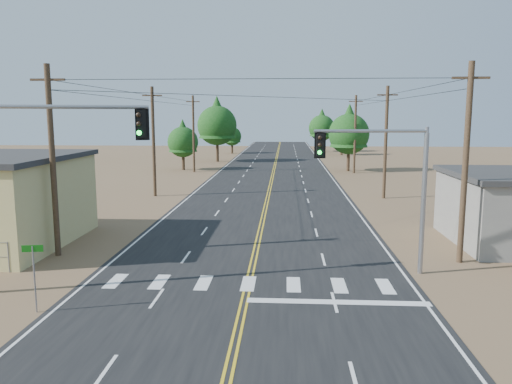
{
  "coord_description": "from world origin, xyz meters",
  "views": [
    {
      "loc": [
        1.6,
        -13.17,
        7.39
      ],
      "look_at": [
        0.09,
        12.16,
        3.5
      ],
      "focal_mm": 35.0,
      "sensor_mm": 36.0,
      "label": 1
    }
  ],
  "objects": [
    {
      "name": "signal_mast_right",
      "position": [
        6.52,
        9.84,
        4.63
      ],
      "size": [
        5.26,
        0.9,
        6.89
      ],
      "rotation": [
        0.0,
        0.0,
        0.11
      ],
      "color": "gray",
      "rests_on": "ground"
    },
    {
      "name": "tree_left_far",
      "position": [
        -9.0,
        85.14,
        3.76
      ],
      "size": [
        3.69,
        3.69,
        6.16
      ],
      "color": "#3F2D1E",
      "rests_on": "ground"
    },
    {
      "name": "road",
      "position": [
        0.0,
        30.0,
        0.01
      ],
      "size": [
        15.0,
        200.0,
        0.02
      ],
      "primitive_type": "cube",
      "color": "black",
      "rests_on": "ground"
    },
    {
      "name": "tree_right_far",
      "position": [
        9.0,
        91.16,
        5.44
      ],
      "size": [
        5.34,
        5.34,
        8.9
      ],
      "color": "#3F2D1E",
      "rests_on": "ground"
    },
    {
      "name": "signal_mast_left",
      "position": [
        -8.86,
        6.87,
        5.41
      ],
      "size": [
        6.59,
        2.25,
        7.97
      ],
      "rotation": [
        0.0,
        0.0,
        0.3
      ],
      "color": "gray",
      "rests_on": "ground"
    },
    {
      "name": "utility_pole_right_far",
      "position": [
        10.5,
        52.0,
        5.12
      ],
      "size": [
        1.8,
        0.3,
        10.0
      ],
      "color": "#4C3826",
      "rests_on": "ground"
    },
    {
      "name": "tree_right_mid",
      "position": [
        12.2,
        82.53,
        4.36
      ],
      "size": [
        4.28,
        4.28,
        7.14
      ],
      "color": "#3F2D1E",
      "rests_on": "ground"
    },
    {
      "name": "tree_right_near",
      "position": [
        10.03,
        54.43,
        5.52
      ],
      "size": [
        5.41,
        5.41,
        9.02
      ],
      "color": "#3F2D1E",
      "rests_on": "ground"
    },
    {
      "name": "utility_pole_left_far",
      "position": [
        -10.5,
        52.0,
        5.12
      ],
      "size": [
        1.8,
        0.3,
        10.0
      ],
      "color": "#4C3826",
      "rests_on": "ground"
    },
    {
      "name": "utility_pole_right_mid",
      "position": [
        10.5,
        32.0,
        5.12
      ],
      "size": [
        1.8,
        0.3,
        10.0
      ],
      "color": "#4C3826",
      "rests_on": "ground"
    },
    {
      "name": "utility_pole_left_mid",
      "position": [
        -10.5,
        32.0,
        5.12
      ],
      "size": [
        1.8,
        0.3,
        10.0
      ],
      "color": "#4C3826",
      "rests_on": "ground"
    },
    {
      "name": "utility_pole_left_near",
      "position": [
        -10.5,
        12.0,
        5.12
      ],
      "size": [
        1.8,
        0.3,
        10.0
      ],
      "color": "#4C3826",
      "rests_on": "ground"
    },
    {
      "name": "utility_pole_right_near",
      "position": [
        10.5,
        12.0,
        5.12
      ],
      "size": [
        1.8,
        0.3,
        10.0
      ],
      "color": "#4C3826",
      "rests_on": "ground"
    },
    {
      "name": "ground",
      "position": [
        0.0,
        0.0,
        0.0
      ],
      "size": [
        220.0,
        220.0,
        0.0
      ],
      "primitive_type": "plane",
      "color": "brown",
      "rests_on": "ground"
    },
    {
      "name": "tree_left_mid",
      "position": [
        -9.48,
        67.3,
        6.48
      ],
      "size": [
        6.36,
        6.36,
        10.59
      ],
      "color": "#3F2D1E",
      "rests_on": "ground"
    },
    {
      "name": "street_sign",
      "position": [
        -7.8,
        4.34,
        1.76
      ],
      "size": [
        0.77,
        0.15,
        2.62
      ],
      "rotation": [
        0.0,
        0.0,
        0.15
      ],
      "color": "gray",
      "rests_on": "ground"
    },
    {
      "name": "tree_left_near",
      "position": [
        -12.48,
        54.64,
        4.26
      ],
      "size": [
        4.18,
        4.18,
        6.97
      ],
      "color": "#3F2D1E",
      "rests_on": "ground"
    }
  ]
}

